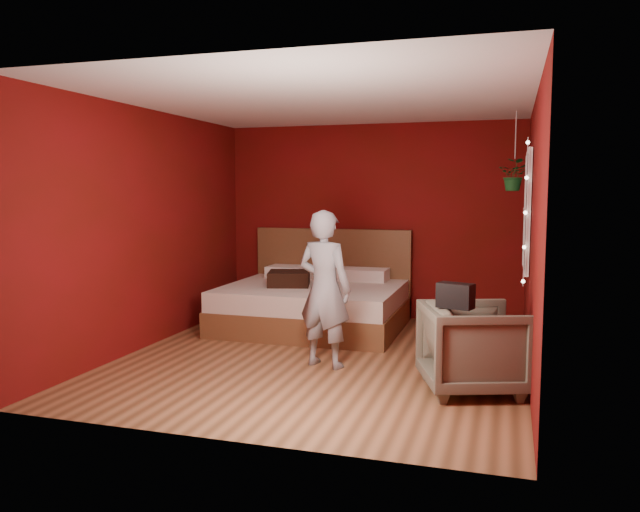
{
  "coord_description": "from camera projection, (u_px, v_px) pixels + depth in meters",
  "views": [
    {
      "loc": [
        1.8,
        -6.01,
        1.71
      ],
      "look_at": [
        -0.16,
        0.4,
        1.01
      ],
      "focal_mm": 35.0,
      "sensor_mm": 36.0,
      "label": 1
    }
  ],
  "objects": [
    {
      "name": "floor",
      "position": [
        323.0,
        358.0,
        6.42
      ],
      "size": [
        4.5,
        4.5,
        0.0
      ],
      "primitive_type": "plane",
      "color": "#9B633E",
      "rests_on": "ground"
    },
    {
      "name": "room_walls",
      "position": [
        323.0,
        194.0,
        6.25
      ],
      "size": [
        4.04,
        4.54,
        2.62
      ],
      "color": "maroon",
      "rests_on": "ground"
    },
    {
      "name": "window",
      "position": [
        527.0,
        211.0,
        6.55
      ],
      "size": [
        0.05,
        0.97,
        1.27
      ],
      "color": "white",
      "rests_on": "room_walls"
    },
    {
      "name": "fairy_lights",
      "position": [
        525.0,
        213.0,
        6.06
      ],
      "size": [
        0.04,
        0.04,
        1.45
      ],
      "color": "silver",
      "rests_on": "room_walls"
    },
    {
      "name": "bed",
      "position": [
        315.0,
        302.0,
        7.85
      ],
      "size": [
        2.17,
        1.84,
        1.19
      ],
      "color": "brown",
      "rests_on": "ground"
    },
    {
      "name": "person",
      "position": [
        324.0,
        289.0,
        6.04
      ],
      "size": [
        0.63,
        0.49,
        1.53
      ],
      "primitive_type": "imported",
      "rotation": [
        0.0,
        0.0,
        2.9
      ],
      "color": "gray",
      "rests_on": "ground"
    },
    {
      "name": "armchair",
      "position": [
        473.0,
        348.0,
        5.32
      ],
      "size": [
        1.05,
        1.04,
        0.76
      ],
      "primitive_type": "imported",
      "rotation": [
        0.0,
        0.0,
        1.91
      ],
      "color": "#635F4E",
      "rests_on": "ground"
    },
    {
      "name": "handbag",
      "position": [
        455.0,
        296.0,
        5.08
      ],
      "size": [
        0.32,
        0.23,
        0.21
      ],
      "primitive_type": "cube",
      "rotation": [
        0.0,
        0.0,
        -0.32
      ],
      "color": "black",
      "rests_on": "armchair"
    },
    {
      "name": "throw_pillow",
      "position": [
        289.0,
        278.0,
        7.72
      ],
      "size": [
        0.61,
        0.61,
        0.18
      ],
      "primitive_type": "cube",
      "rotation": [
        0.0,
        0.0,
        0.27
      ],
      "color": "black",
      "rests_on": "bed"
    },
    {
      "name": "hanging_plant",
      "position": [
        514.0,
        175.0,
        7.04
      ],
      "size": [
        0.41,
        0.39,
        0.89
      ],
      "color": "silver",
      "rests_on": "room_walls"
    }
  ]
}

